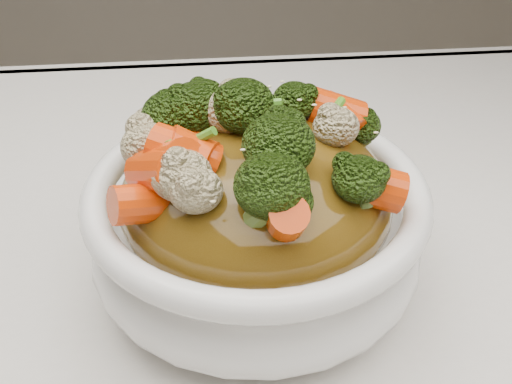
{
  "coord_description": "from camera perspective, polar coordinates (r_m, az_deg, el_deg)",
  "views": [
    {
      "loc": [
        -0.03,
        -0.26,
        1.03
      ],
      "look_at": [
        -0.0,
        0.03,
        0.82
      ],
      "focal_mm": 42.0,
      "sensor_mm": 36.0,
      "label": 1
    }
  ],
  "objects": [
    {
      "name": "tablecloth",
      "position": [
        0.39,
        1.2,
        -13.79
      ],
      "size": [
        1.2,
        0.8,
        0.04
      ],
      "primitive_type": "cube",
      "color": "silver",
      "rests_on": "dining_table"
    },
    {
      "name": "bowl",
      "position": [
        0.38,
        -0.0,
        -3.83
      ],
      "size": [
        0.26,
        0.26,
        0.08
      ],
      "primitive_type": null,
      "rotation": [
        0.0,
        0.0,
        0.34
      ],
      "color": "white",
      "rests_on": "tablecloth"
    },
    {
      "name": "sauce_base",
      "position": [
        0.36,
        -0.0,
        -0.37
      ],
      "size": [
        0.21,
        0.21,
        0.09
      ],
      "primitive_type": "ellipsoid",
      "rotation": [
        0.0,
        0.0,
        0.34
      ],
      "color": "#553B0E",
      "rests_on": "bowl"
    },
    {
      "name": "carrots",
      "position": [
        0.33,
        -0.0,
        8.04
      ],
      "size": [
        0.21,
        0.21,
        0.05
      ],
      "primitive_type": null,
      "rotation": [
        0.0,
        0.0,
        0.34
      ],
      "color": "#D83C07",
      "rests_on": "sauce_base"
    },
    {
      "name": "broccoli",
      "position": [
        0.33,
        -0.0,
        7.89
      ],
      "size": [
        0.21,
        0.21,
        0.04
      ],
      "primitive_type": null,
      "rotation": [
        0.0,
        0.0,
        0.34
      ],
      "color": "black",
      "rests_on": "sauce_base"
    },
    {
      "name": "cauliflower",
      "position": [
        0.33,
        -0.0,
        7.6
      ],
      "size": [
        0.21,
        0.21,
        0.03
      ],
      "primitive_type": null,
      "rotation": [
        0.0,
        0.0,
        0.34
      ],
      "color": "#C3B385",
      "rests_on": "sauce_base"
    },
    {
      "name": "scallions",
      "position": [
        0.33,
        -0.0,
        8.19
      ],
      "size": [
        0.16,
        0.16,
        0.02
      ],
      "primitive_type": null,
      "rotation": [
        0.0,
        0.0,
        0.34
      ],
      "color": "#42831E",
      "rests_on": "sauce_base"
    },
    {
      "name": "sesame_seeds",
      "position": [
        0.33,
        -0.0,
        8.19
      ],
      "size": [
        0.19,
        0.19,
        0.01
      ],
      "primitive_type": null,
      "rotation": [
        0.0,
        0.0,
        0.34
      ],
      "color": "beige",
      "rests_on": "sauce_base"
    }
  ]
}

